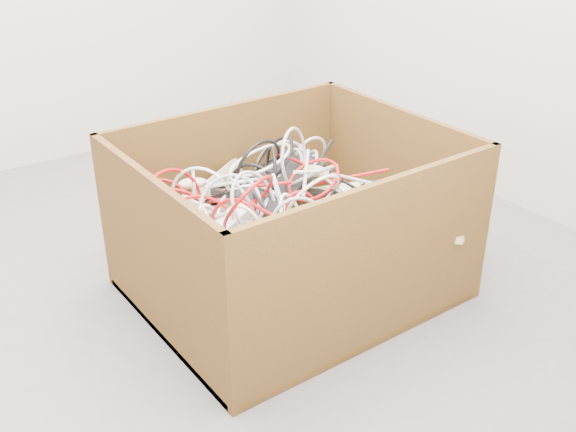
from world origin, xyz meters
TOP-DOWN VIEW (x-y plane):
  - ground at (0.00, 0.00)m, footprint 3.00×3.00m
  - cardboard_box at (0.21, -0.27)m, footprint 1.07×0.89m
  - keyboard_pile at (0.24, -0.27)m, footprint 0.95×0.88m
  - mice_scatter at (0.16, -0.22)m, footprint 0.67×0.56m
  - power_strip_left at (-0.13, -0.34)m, footprint 0.33×0.15m
  - power_strip_right at (0.09, -0.39)m, footprint 0.28×0.22m
  - vga_plug at (0.56, -0.37)m, footprint 0.06×0.06m
  - cable_tangle at (0.08, -0.25)m, footprint 0.89×0.77m

SIDE VIEW (x-z plane):
  - ground at x=0.00m, z-range 0.00..0.00m
  - cardboard_box at x=0.21m, z-range -0.14..0.46m
  - keyboard_pile at x=0.24m, z-range 0.10..0.45m
  - power_strip_right at x=0.09m, z-range 0.29..0.39m
  - mice_scatter at x=0.16m, z-range 0.25..0.47m
  - vga_plug at x=0.56m, z-range 0.35..0.38m
  - power_strip_left at x=-0.13m, z-range 0.30..0.43m
  - cable_tangle at x=0.08m, z-range 0.17..0.64m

